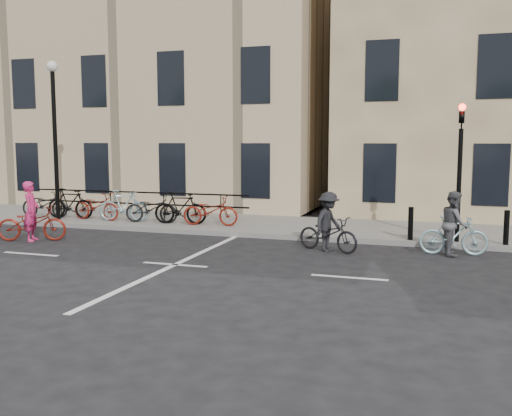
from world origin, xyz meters
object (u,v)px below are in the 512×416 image
(lamp_post, at_px, (54,121))
(cyclist_pink, at_px, (32,220))
(traffic_light, at_px, (460,155))
(cyclist_grey, at_px, (454,229))
(cyclist_dark, at_px, (328,228))

(lamp_post, bearing_deg, cyclist_pink, -66.21)
(traffic_light, xyz_separation_m, cyclist_grey, (-0.11, -1.17, -1.81))
(cyclist_grey, relative_size, cyclist_dark, 0.93)
(cyclist_dark, bearing_deg, cyclist_pink, 118.96)
(cyclist_grey, bearing_deg, lamp_post, 77.75)
(cyclist_grey, distance_m, cyclist_dark, 3.10)
(traffic_light, distance_m, cyclist_grey, 2.15)
(cyclist_pink, relative_size, cyclist_dark, 1.11)
(cyclist_grey, bearing_deg, cyclist_dark, 91.76)
(traffic_light, distance_m, cyclist_pink, 11.94)
(lamp_post, relative_size, cyclist_pink, 2.61)
(traffic_light, bearing_deg, lamp_post, 179.73)
(traffic_light, distance_m, lamp_post, 12.74)
(cyclist_pink, distance_m, cyclist_dark, 8.37)
(cyclist_grey, xyz_separation_m, cyclist_dark, (-3.07, -0.45, -0.04))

